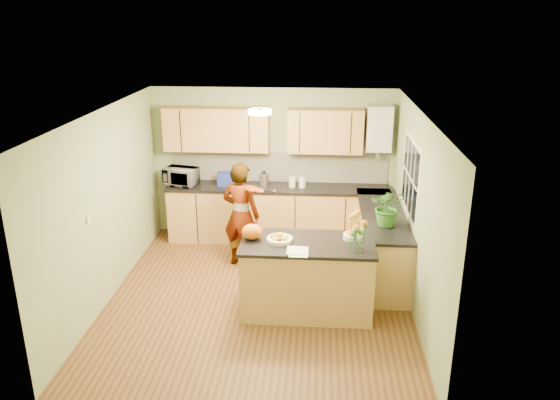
{
  "coord_description": "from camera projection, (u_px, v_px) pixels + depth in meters",
  "views": [
    {
      "loc": [
        0.75,
        -6.52,
        3.69
      ],
      "look_at": [
        0.24,
        0.5,
        1.22
      ],
      "focal_mm": 35.0,
      "sensor_mm": 36.0,
      "label": 1
    }
  ],
  "objects": [
    {
      "name": "jar_white",
      "position": [
        302.0,
        182.0,
        8.85
      ],
      "size": [
        0.14,
        0.14,
        0.17
      ],
      "primitive_type": "cylinder",
      "rotation": [
        0.0,
        0.0,
        -0.37
      ],
      "color": "white",
      "rests_on": "back_counter"
    },
    {
      "name": "peninsula_island",
      "position": [
        307.0,
        277.0,
        6.91
      ],
      "size": [
        1.66,
        0.85,
        0.95
      ],
      "color": "#B18747",
      "rests_on": "floor"
    },
    {
      "name": "microwave",
      "position": [
        181.0,
        176.0,
        8.96
      ],
      "size": [
        0.59,
        0.47,
        0.29
      ],
      "primitive_type": "imported",
      "rotation": [
        0.0,
        0.0,
        -0.24
      ],
      "color": "white",
      "rests_on": "back_counter"
    },
    {
      "name": "light_switch",
      "position": [
        89.0,
        219.0,
        6.55
      ],
      "size": [
        0.02,
        0.09,
        0.09
      ],
      "primitive_type": "cube",
      "color": "white",
      "rests_on": "wall_left"
    },
    {
      "name": "boiler",
      "position": [
        379.0,
        129.0,
        8.63
      ],
      "size": [
        0.4,
        0.3,
        0.86
      ],
      "color": "white",
      "rests_on": "wall_back"
    },
    {
      "name": "flower_vase",
      "position": [
        359.0,
        223.0,
        6.43
      ],
      "size": [
        0.28,
        0.28,
        0.51
      ],
      "rotation": [
        0.0,
        0.0,
        -0.27
      ],
      "color": "silver",
      "rests_on": "peninsula_island"
    },
    {
      "name": "papers",
      "position": [
        299.0,
        252.0,
        6.48
      ],
      "size": [
        0.23,
        0.31,
        0.01
      ],
      "primitive_type": "cube",
      "color": "white",
      "rests_on": "peninsula_island"
    },
    {
      "name": "orange_bag",
      "position": [
        252.0,
        232.0,
        6.82
      ],
      "size": [
        0.3,
        0.26,
        0.2
      ],
      "primitive_type": "ellipsoid",
      "rotation": [
        0.0,
        0.0,
        -0.18
      ],
      "color": "orange",
      "rests_on": "peninsula_island"
    },
    {
      "name": "violin",
      "position": [
        252.0,
        189.0,
        7.68
      ],
      "size": [
        0.6,
        0.52,
        0.15
      ],
      "primitive_type": null,
      "rotation": [
        0.17,
        0.0,
        -0.61
      ],
      "color": "#4B1104",
      "rests_on": "violinist"
    },
    {
      "name": "jar_cream",
      "position": [
        292.0,
        182.0,
        8.87
      ],
      "size": [
        0.13,
        0.13,
        0.17
      ],
      "primitive_type": "cylinder",
      "rotation": [
        0.0,
        0.0,
        0.29
      ],
      "color": "#FAEDC8",
      "rests_on": "back_counter"
    },
    {
      "name": "orange_bowl",
      "position": [
        352.0,
        235.0,
        6.84
      ],
      "size": [
        0.22,
        0.22,
        0.13
      ],
      "color": "#FAEDC8",
      "rests_on": "peninsula_island"
    },
    {
      "name": "blue_box",
      "position": [
        226.0,
        179.0,
        8.94
      ],
      "size": [
        0.3,
        0.24,
        0.22
      ],
      "primitive_type": "cube",
      "rotation": [
        0.0,
        0.0,
        0.15
      ],
      "color": "navy",
      "rests_on": "back_counter"
    },
    {
      "name": "fruit_dish",
      "position": [
        280.0,
        238.0,
        6.76
      ],
      "size": [
        0.32,
        0.32,
        0.11
      ],
      "color": "#FAEDC8",
      "rests_on": "peninsula_island"
    },
    {
      "name": "upper_cabinets",
      "position": [
        261.0,
        130.0,
        8.76
      ],
      "size": [
        3.2,
        0.34,
        0.7
      ],
      "color": "#B18747",
      "rests_on": "wall_back"
    },
    {
      "name": "kettle",
      "position": [
        264.0,
        179.0,
        8.93
      ],
      "size": [
        0.15,
        0.15,
        0.29
      ],
      "rotation": [
        0.0,
        0.0,
        -0.39
      ],
      "color": "#B4B5B9",
      "rests_on": "back_counter"
    },
    {
      "name": "ceiling",
      "position": [
        257.0,
        113.0,
        6.58
      ],
      "size": [
        4.0,
        4.5,
        0.02
      ],
      "primitive_type": "cube",
      "color": "silver",
      "rests_on": "wall_back"
    },
    {
      "name": "potted_plant",
      "position": [
        389.0,
        207.0,
        7.23
      ],
      "size": [
        0.54,
        0.49,
        0.53
      ],
      "primitive_type": "imported",
      "rotation": [
        0.0,
        0.0,
        -0.17
      ],
      "color": "#326F25",
      "rests_on": "right_counter"
    },
    {
      "name": "right_counter",
      "position": [
        381.0,
        243.0,
        7.93
      ],
      "size": [
        0.62,
        2.24,
        0.94
      ],
      "color": "#B18747",
      "rests_on": "floor"
    },
    {
      "name": "floor",
      "position": [
        260.0,
        296.0,
        7.41
      ],
      "size": [
        4.5,
        4.5,
        0.0
      ],
      "primitive_type": "plane",
      "color": "#503216",
      "rests_on": "ground"
    },
    {
      "name": "wall_front",
      "position": [
        231.0,
        297.0,
        4.87
      ],
      "size": [
        4.0,
        0.02,
        2.5
      ],
      "primitive_type": "cube",
      "color": "#96A676",
      "rests_on": "floor"
    },
    {
      "name": "back_counter",
      "position": [
        278.0,
        213.0,
        9.08
      ],
      "size": [
        3.64,
        0.62,
        0.94
      ],
      "color": "#B18747",
      "rests_on": "floor"
    },
    {
      "name": "ceiling_lamp",
      "position": [
        260.0,
        112.0,
        6.87
      ],
      "size": [
        0.3,
        0.3,
        0.07
      ],
      "color": "#FFEABF",
      "rests_on": "ceiling"
    },
    {
      "name": "window_right",
      "position": [
        410.0,
        177.0,
        7.32
      ],
      "size": [
        0.01,
        1.3,
        1.05
      ],
      "color": "white",
      "rests_on": "wall_right"
    },
    {
      "name": "wall_left",
      "position": [
        106.0,
        206.0,
        7.13
      ],
      "size": [
        0.02,
        4.5,
        2.5
      ],
      "primitive_type": "cube",
      "color": "#96A676",
      "rests_on": "floor"
    },
    {
      "name": "splashback",
      "position": [
        279.0,
        166.0,
        9.1
      ],
      "size": [
        3.6,
        0.02,
        0.52
      ],
      "primitive_type": "cube",
      "color": "white",
      "rests_on": "back_counter"
    },
    {
      "name": "wall_back",
      "position": [
        273.0,
        163.0,
        9.11
      ],
      "size": [
        4.0,
        0.02,
        2.5
      ],
      "primitive_type": "cube",
      "color": "#96A676",
      "rests_on": "floor"
    },
    {
      "name": "wall_right",
      "position": [
        416.0,
        214.0,
        6.85
      ],
      "size": [
        0.02,
        4.5,
        2.5
      ],
      "primitive_type": "cube",
      "color": "#96A676",
      "rests_on": "floor"
    },
    {
      "name": "violinist",
      "position": [
        241.0,
        215.0,
        8.06
      ],
      "size": [
        0.68,
        0.56,
        1.61
      ],
      "primitive_type": "imported",
      "rotation": [
        0.0,
        0.0,
        2.8
      ],
      "color": "#E9B68E",
      "rests_on": "floor"
    }
  ]
}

